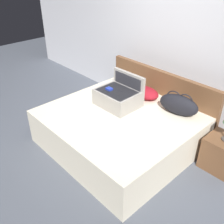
# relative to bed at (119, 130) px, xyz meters

# --- Properties ---
(ground_plane) EXTENTS (12.00, 12.00, 0.00)m
(ground_plane) POSITION_rel_bed_xyz_m (0.00, -0.40, -0.26)
(ground_plane) COLOR #4C515B
(back_wall) EXTENTS (8.00, 0.10, 2.60)m
(back_wall) POSITION_rel_bed_xyz_m (0.00, 1.25, 1.04)
(back_wall) COLOR silver
(back_wall) RESTS_ON ground
(bed) EXTENTS (1.95, 1.78, 0.52)m
(bed) POSITION_rel_bed_xyz_m (0.00, 0.00, 0.00)
(bed) COLOR beige
(bed) RESTS_ON ground
(headboard) EXTENTS (1.99, 0.08, 0.91)m
(headboard) POSITION_rel_bed_xyz_m (0.00, 0.93, 0.19)
(headboard) COLOR brown
(headboard) RESTS_ON ground
(hard_case_large) EXTENTS (0.59, 0.50, 0.45)m
(hard_case_large) POSITION_rel_bed_xyz_m (-0.21, 0.19, 0.41)
(hard_case_large) COLOR gray
(hard_case_large) RESTS_ON bed
(duffel_bag) EXTENTS (0.58, 0.31, 0.33)m
(duffel_bag) POSITION_rel_bed_xyz_m (0.54, 0.61, 0.41)
(duffel_bag) COLOR black
(duffel_bag) RESTS_ON bed
(pillow_near_headboard) EXTENTS (0.47, 0.33, 0.17)m
(pillow_near_headboard) POSITION_rel_bed_xyz_m (-0.09, 0.65, 0.35)
(pillow_near_headboard) COLOR maroon
(pillow_near_headboard) RESTS_ON bed
(pillow_center_head) EXTENTS (0.42, 0.28, 0.16)m
(pillow_center_head) POSITION_rel_bed_xyz_m (-0.58, 0.63, 0.34)
(pillow_center_head) COLOR white
(pillow_center_head) RESTS_ON bed
(nightstand) EXTENTS (0.44, 0.40, 0.46)m
(nightstand) POSITION_rel_bed_xyz_m (1.26, 0.64, -0.03)
(nightstand) COLOR brown
(nightstand) RESTS_ON ground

